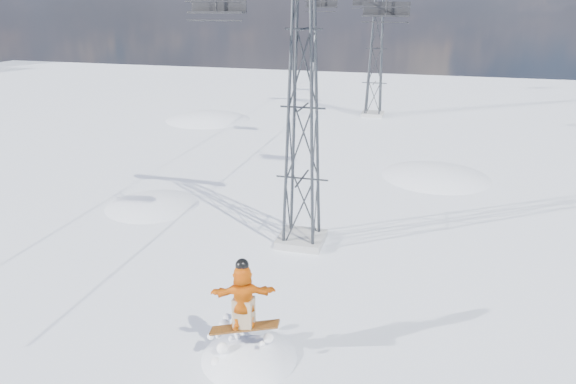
# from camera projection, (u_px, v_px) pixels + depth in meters

# --- Properties ---
(ground) EXTENTS (120.00, 120.00, 0.00)m
(ground) POSITION_uv_depth(u_px,v_px,m) (201.00, 367.00, 13.70)
(ground) COLOR white
(ground) RESTS_ON ground
(snow_terrain) EXTENTS (39.00, 37.00, 22.00)m
(snow_terrain) POSITION_uv_depth(u_px,v_px,m) (270.00, 274.00, 37.43)
(snow_terrain) COLOR white
(snow_terrain) RESTS_ON ground
(lift_tower_near) EXTENTS (5.20, 1.80, 11.43)m
(lift_tower_near) POSITION_uv_depth(u_px,v_px,m) (303.00, 108.00, 18.80)
(lift_tower_near) COLOR #999999
(lift_tower_near) RESTS_ON ground
(lift_tower_far) EXTENTS (5.20, 1.80, 11.43)m
(lift_tower_far) POSITION_uv_depth(u_px,v_px,m) (376.00, 49.00, 41.37)
(lift_tower_far) COLOR #999999
(lift_tower_far) RESTS_ON ground
(lift_chair_near) EXTENTS (1.83, 0.53, 2.27)m
(lift_chair_near) POSITION_uv_depth(u_px,v_px,m) (217.00, 6.00, 15.94)
(lift_chair_near) COLOR black
(lift_chair_near) RESTS_ON ground
(lift_chair_mid) EXTENTS (2.12, 0.61, 2.63)m
(lift_chair_mid) POSITION_uv_depth(u_px,v_px,m) (386.00, 11.00, 23.22)
(lift_chair_mid) COLOR black
(lift_chair_mid) RESTS_ON ground
(lift_chair_far) EXTENTS (1.88, 0.54, 2.33)m
(lift_chair_far) POSITION_uv_depth(u_px,v_px,m) (321.00, 4.00, 30.27)
(lift_chair_far) COLOR black
(lift_chair_far) RESTS_ON ground
(lift_chair_extra) EXTENTS (1.95, 0.56, 2.42)m
(lift_chair_extra) POSITION_uv_depth(u_px,v_px,m) (363.00, 3.00, 47.18)
(lift_chair_extra) COLOR black
(lift_chair_extra) RESTS_ON ground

